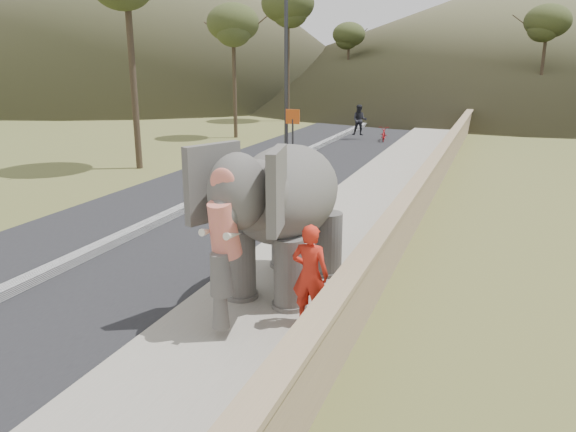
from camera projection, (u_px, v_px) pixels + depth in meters
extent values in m
plane|color=olive|center=(169.00, 416.00, 7.29)|extent=(160.00, 160.00, 0.00)
cube|color=black|center=(205.00, 202.00, 17.99)|extent=(7.00, 120.00, 0.03)
cube|color=black|center=(204.00, 199.00, 17.96)|extent=(0.35, 120.00, 0.22)
cube|color=#9E9687|center=(357.00, 215.00, 16.26)|extent=(3.00, 120.00, 0.15)
cube|color=tan|center=(415.00, 204.00, 15.57)|extent=(0.30, 120.00, 1.10)
cylinder|color=#323238|center=(286.00, 69.00, 23.49)|extent=(0.16, 0.16, 8.00)
cylinder|color=#2D2D33|center=(293.00, 143.00, 23.65)|extent=(0.08, 0.08, 2.00)
cube|color=#D65114|center=(293.00, 117.00, 23.35)|extent=(0.60, 0.05, 0.60)
cone|color=brown|center=(141.00, 0.00, 66.73)|extent=(60.00, 60.00, 22.00)
cone|color=brown|center=(523.00, 35.00, 66.64)|extent=(80.00, 80.00, 14.00)
imported|color=red|center=(310.00, 274.00, 9.30)|extent=(0.63, 0.42, 1.73)
imported|color=maroon|center=(384.00, 134.00, 30.99)|extent=(0.81, 1.66, 0.84)
imported|color=black|center=(360.00, 120.00, 31.28)|extent=(0.92, 0.77, 1.70)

